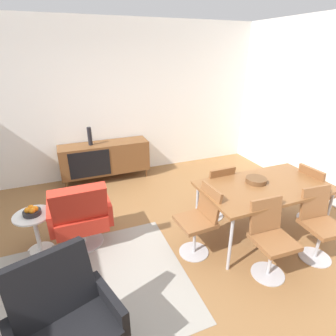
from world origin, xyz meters
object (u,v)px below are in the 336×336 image
object	(u,v)px
vase_cobalt	(90,136)
dining_chair_near_window	(200,219)
dining_table	(264,188)
armchair_black_shell	(64,323)
dining_chair_back_left	(215,190)
lounge_chair_red	(80,214)
side_table_round	(36,228)
dining_chair_front_left	(270,236)
dining_chair_far_end	(314,192)
dining_chair_front_right	(319,222)
fruit_bowl	(32,211)
sideboard	(105,158)
wooden_bowl_on_table	(256,180)

from	to	relation	value
vase_cobalt	dining_chair_near_window	distance (m)	2.65
dining_table	armchair_black_shell	world-z (taller)	armchair_black_shell
dining_table	dining_chair_back_left	distance (m)	0.70
lounge_chair_red	dining_chair_back_left	bearing A→B (deg)	-2.06
dining_chair_near_window	side_table_round	world-z (taller)	dining_chair_near_window
dining_chair_front_left	side_table_round	world-z (taller)	dining_chair_front_left
dining_table	dining_chair_far_end	bearing A→B (deg)	-0.21
dining_chair_front_right	fruit_bowl	xyz separation A→B (m)	(-3.05, 1.30, 0.09)
dining_chair_front_right	fruit_bowl	world-z (taller)	dining_chair_front_right
sideboard	fruit_bowl	distance (m)	2.05
lounge_chair_red	armchair_black_shell	world-z (taller)	same
dining_chair_front_right	dining_chair_far_end	bearing A→B (deg)	46.12
dining_chair_far_end	lounge_chair_red	size ratio (longest dim) A/B	0.90
wooden_bowl_on_table	side_table_round	xyz separation A→B (m)	(-2.65, 0.63, -0.45)
dining_table	side_table_round	bearing A→B (deg)	164.64
armchair_black_shell	fruit_bowl	xyz separation A→B (m)	(-0.28, 1.53, 0.10)
dining_chair_far_end	dining_chair_front_left	bearing A→B (deg)	-155.80
vase_cobalt	armchair_black_shell	size ratio (longest dim) A/B	0.34
dining_chair_front_right	side_table_round	distance (m)	3.32
vase_cobalt	dining_chair_front_left	size ratio (longest dim) A/B	0.38
dining_chair_near_window	armchair_black_shell	world-z (taller)	armchair_black_shell
dining_chair_front_right	armchair_black_shell	world-z (taller)	armchair_black_shell
dining_chair_front_left	dining_chair_back_left	size ratio (longest dim) A/B	1.00
dining_table	wooden_bowl_on_table	world-z (taller)	wooden_bowl_on_table
vase_cobalt	side_table_round	size ratio (longest dim) A/B	0.62
dining_chair_near_window	side_table_round	bearing A→B (deg)	157.82
sideboard	dining_chair_front_left	world-z (taller)	dining_chair_front_left
dining_chair_front_right	fruit_bowl	distance (m)	3.32
dining_chair_front_left	armchair_black_shell	distance (m)	2.08
sideboard	fruit_bowl	xyz separation A→B (m)	(-1.12, -1.71, 0.12)
dining_chair_far_end	dining_chair_front_left	size ratio (longest dim) A/B	1.00
sideboard	dining_chair_back_left	xyz separation A→B (m)	(1.23, -1.89, 0.03)
dining_chair_front_left	lounge_chair_red	bearing A→B (deg)	147.10
dining_chair_near_window	side_table_round	xyz separation A→B (m)	(-1.81, 0.74, -0.15)
dining_chair_near_window	dining_chair_back_left	world-z (taller)	same
dining_table	armchair_black_shell	distance (m)	2.55
dining_chair_far_end	dining_chair_front_left	world-z (taller)	same
armchair_black_shell	lounge_chair_red	bearing A→B (deg)	80.42
fruit_bowl	wooden_bowl_on_table	bearing A→B (deg)	-13.40
dining_chair_far_end	vase_cobalt	bearing A→B (deg)	137.62
sideboard	fruit_bowl	bearing A→B (deg)	-123.14
vase_cobalt	lounge_chair_red	bearing A→B (deg)	-101.52
wooden_bowl_on_table	dining_chair_front_right	xyz separation A→B (m)	(0.40, -0.67, -0.30)
armchair_black_shell	dining_chair_front_left	bearing A→B (deg)	6.37
vase_cobalt	armchair_black_shell	bearing A→B (deg)	-100.68
dining_chair_back_left	dining_chair_front_right	bearing A→B (deg)	-57.81
dining_table	lounge_chair_red	world-z (taller)	lounge_chair_red
dining_chair_far_end	dining_chair_near_window	world-z (taller)	same
lounge_chair_red	fruit_bowl	xyz separation A→B (m)	(-0.52, 0.11, 0.10)
wooden_bowl_on_table	dining_chair_front_left	world-z (taller)	dining_chair_front_left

